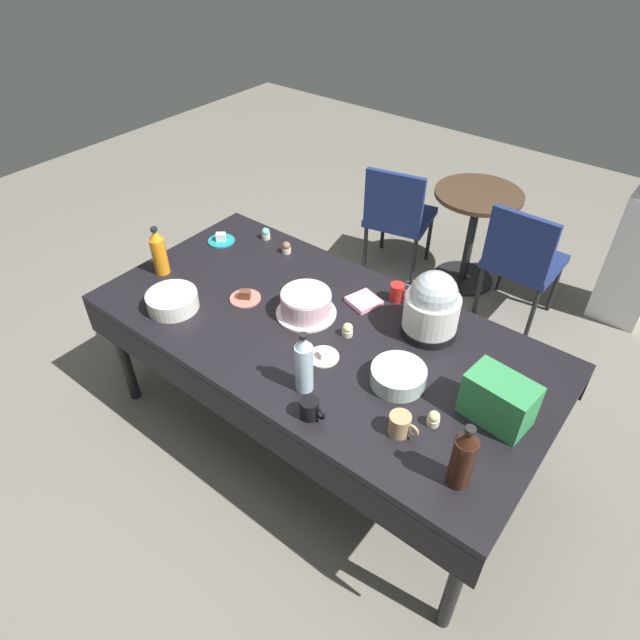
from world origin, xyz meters
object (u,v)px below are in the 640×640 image
(soda_bottle_orange_juice, at_px, (159,252))
(coffee_mug_tan, at_px, (400,424))
(cupcake_berry, at_px, (434,419))
(round_cafe_table, at_px, (474,221))
(dessert_plate_coral, at_px, (245,297))
(cupcake_cocoa, at_px, (286,248))
(soda_bottle_cola, at_px, (463,458))
(cupcake_mint, at_px, (266,234))
(frosted_layer_cake, at_px, (306,304))
(potluck_table, at_px, (320,338))
(glass_salad_bowl, at_px, (398,376))
(coffee_mug_black, at_px, (310,409))
(coffee_mug_red, at_px, (397,292))
(slow_cooker, at_px, (432,306))
(soda_carton, at_px, (498,401))
(ceramic_snack_bowl, at_px, (173,301))
(dessert_plate_cream, at_px, (323,356))
(soda_bottle_water, at_px, (304,364))
(dessert_plate_teal, at_px, (221,239))
(maroon_chair_right, at_px, (522,258))
(maroon_chair_left, at_px, (398,213))
(cupcake_vanilla, at_px, (348,330))

(soda_bottle_orange_juice, relative_size, coffee_mug_tan, 2.14)
(cupcake_berry, bearing_deg, round_cafe_table, 110.70)
(soda_bottle_orange_juice, bearing_deg, dessert_plate_coral, 11.15)
(cupcake_cocoa, bearing_deg, soda_bottle_cola, -27.45)
(cupcake_mint, bearing_deg, frosted_layer_cake, -32.27)
(potluck_table, xyz_separation_m, glass_salad_bowl, (0.47, -0.08, 0.10))
(coffee_mug_black, bearing_deg, coffee_mug_red, 98.96)
(frosted_layer_cake, height_order, slow_cooker, slow_cooker)
(glass_salad_bowl, xyz_separation_m, cupcake_cocoa, (-1.03, 0.47, -0.01))
(glass_salad_bowl, relative_size, coffee_mug_tan, 1.85)
(soda_bottle_orange_juice, relative_size, soda_carton, 1.04)
(soda_bottle_orange_juice, bearing_deg, glass_salad_bowl, 3.20)
(dessert_plate_coral, xyz_separation_m, round_cafe_table, (0.38, 1.86, -0.26))
(slow_cooker, xyz_separation_m, coffee_mug_red, (-0.25, 0.12, -0.11))
(potluck_table, relative_size, soda_bottle_orange_juice, 8.14)
(cupcake_mint, xyz_separation_m, round_cafe_table, (0.70, 1.37, -0.28))
(cupcake_mint, bearing_deg, ceramic_snack_bowl, -83.69)
(dessert_plate_cream, xyz_separation_m, soda_bottle_water, (0.05, -0.19, 0.13))
(dessert_plate_teal, xyz_separation_m, soda_bottle_water, (1.11, -0.59, 0.12))
(cupcake_cocoa, relative_size, maroon_chair_right, 0.08)
(maroon_chair_left, bearing_deg, soda_bottle_water, -69.49)
(cupcake_berry, height_order, soda_bottle_orange_juice, soda_bottle_orange_juice)
(soda_bottle_cola, xyz_separation_m, maroon_chair_left, (-1.43, 1.94, -0.39))
(potluck_table, height_order, glass_salad_bowl, glass_salad_bowl)
(cupcake_vanilla, height_order, cupcake_mint, same)
(slow_cooker, height_order, dessert_plate_cream, slow_cooker)
(cupcake_vanilla, relative_size, soda_bottle_water, 0.23)
(cupcake_berry, height_order, soda_carton, soda_carton)
(coffee_mug_tan, height_order, maroon_chair_left, maroon_chair_left)
(coffee_mug_black, relative_size, maroon_chair_right, 0.14)
(dessert_plate_coral, bearing_deg, soda_carton, 2.19)
(cupcake_berry, relative_size, round_cafe_table, 0.09)
(soda_bottle_orange_juice, bearing_deg, frosted_layer_cake, 13.49)
(frosted_layer_cake, distance_m, dessert_plate_coral, 0.33)
(cupcake_cocoa, xyz_separation_m, cupcake_mint, (-0.19, 0.04, 0.00))
(soda_carton, relative_size, maroon_chair_left, 0.31)
(slow_cooker, height_order, maroon_chair_left, slow_cooker)
(dessert_plate_coral, distance_m, cupcake_berry, 1.14)
(cupcake_berry, xyz_separation_m, coffee_mug_red, (-0.53, 0.59, 0.01))
(glass_salad_bowl, xyz_separation_m, soda_bottle_cola, (0.42, -0.28, 0.09))
(soda_carton, height_order, round_cafe_table, soda_carton)
(potluck_table, xyz_separation_m, round_cafe_table, (-0.05, 1.81, -0.19))
(frosted_layer_cake, bearing_deg, cupcake_cocoa, 140.68)
(soda_bottle_cola, relative_size, maroon_chair_left, 0.34)
(dessert_plate_cream, height_order, coffee_mug_black, coffee_mug_black)
(dessert_plate_cream, bearing_deg, maroon_chair_left, 111.12)
(cupcake_berry, xyz_separation_m, soda_bottle_orange_juice, (-1.65, 0.02, 0.09))
(coffee_mug_black, bearing_deg, soda_bottle_orange_juice, 166.96)
(soda_bottle_cola, height_order, coffee_mug_red, soda_bottle_cola)
(ceramic_snack_bowl, height_order, soda_bottle_water, soda_bottle_water)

